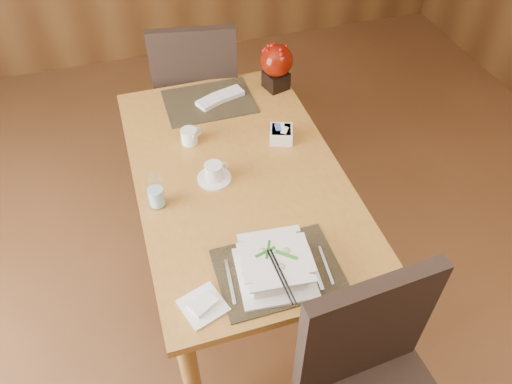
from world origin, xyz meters
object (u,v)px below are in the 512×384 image
object	(u,v)px
dining_table	(239,188)
far_chair	(197,90)
coffee_cup	(214,173)
water_glass	(155,191)
sugar_caddy	(281,134)
creamer_jug	(189,136)
berry_decor	(276,64)
bread_plate	(203,306)
soup_setting	(275,266)

from	to	relation	value
dining_table	far_chair	world-z (taller)	far_chair
coffee_cup	water_glass	bearing A→B (deg)	-163.50
far_chair	coffee_cup	bearing A→B (deg)	93.38
dining_table	sugar_caddy	size ratio (longest dim) A/B	14.30
creamer_jug	berry_decor	bearing A→B (deg)	8.93
sugar_caddy	berry_decor	distance (m)	0.44
creamer_jug	berry_decor	distance (m)	0.62
coffee_cup	sugar_caddy	distance (m)	0.40
dining_table	bread_plate	bearing A→B (deg)	-115.89
dining_table	coffee_cup	world-z (taller)	coffee_cup
dining_table	far_chair	xyz separation A→B (m)	(-0.00, 0.92, -0.07)
water_glass	bread_plate	size ratio (longest dim) A/B	1.16
dining_table	soup_setting	xyz separation A→B (m)	(-0.02, -0.56, 0.15)
far_chair	bread_plate	bearing A→B (deg)	89.14
coffee_cup	water_glass	world-z (taller)	water_glass
soup_setting	coffee_cup	world-z (taller)	soup_setting
coffee_cup	far_chair	bearing A→B (deg)	83.21
dining_table	sugar_caddy	bearing A→B (deg)	31.59
coffee_cup	berry_decor	xyz separation A→B (m)	(0.48, 0.58, 0.10)
sugar_caddy	bread_plate	distance (m)	0.95
creamer_jug	coffee_cup	bearing A→B (deg)	-100.70
creamer_jug	far_chair	size ratio (longest dim) A/B	0.10
creamer_jug	bread_plate	bearing A→B (deg)	-119.97
creamer_jug	dining_table	bearing A→B (deg)	-79.78
coffee_cup	bread_plate	bearing A→B (deg)	-107.29
coffee_cup	creamer_jug	world-z (taller)	coffee_cup
berry_decor	water_glass	bearing A→B (deg)	-138.25
creamer_jug	far_chair	distance (m)	0.70
bread_plate	coffee_cup	bearing A→B (deg)	72.71
coffee_cup	bread_plate	size ratio (longest dim) A/B	1.05
coffee_cup	bread_plate	xyz separation A→B (m)	(-0.19, -0.60, -0.03)
far_chair	dining_table	bearing A→B (deg)	100.19
soup_setting	creamer_jug	xyz separation A→B (m)	(-0.14, 0.83, -0.02)
sugar_caddy	far_chair	size ratio (longest dim) A/B	0.10
dining_table	creamer_jug	bearing A→B (deg)	121.33
coffee_cup	water_glass	xyz separation A→B (m)	(-0.26, -0.08, 0.05)
creamer_jug	far_chair	world-z (taller)	far_chair
soup_setting	far_chair	world-z (taller)	far_chair
soup_setting	water_glass	size ratio (longest dim) A/B	1.82
creamer_jug	berry_decor	size ratio (longest dim) A/B	0.41
dining_table	bread_plate	world-z (taller)	bread_plate
water_glass	sugar_caddy	xyz separation A→B (m)	(0.63, 0.24, -0.05)
soup_setting	creamer_jug	size ratio (longest dim) A/B	2.99
water_glass	coffee_cup	bearing A→B (deg)	16.50
dining_table	sugar_caddy	xyz separation A→B (m)	(0.26, 0.16, 0.13)
soup_setting	berry_decor	xyz separation A→B (m)	(0.39, 1.14, 0.08)
dining_table	berry_decor	size ratio (longest dim) A/B	6.08
soup_setting	berry_decor	world-z (taller)	berry_decor
bread_plate	soup_setting	bearing A→B (deg)	10.39
creamer_jug	bread_plate	world-z (taller)	creamer_jug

